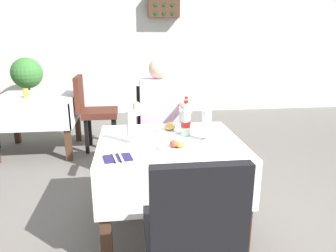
# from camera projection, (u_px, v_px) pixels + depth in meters

# --- Properties ---
(ground_plane) EXTENTS (11.00, 11.00, 0.00)m
(ground_plane) POSITION_uv_depth(u_px,v_px,m) (188.00, 231.00, 2.42)
(ground_plane) COLOR #66605B
(back_wall) EXTENTS (11.00, 0.12, 3.02)m
(back_wall) POSITION_uv_depth(u_px,v_px,m) (150.00, 33.00, 5.82)
(back_wall) COLOR silver
(back_wall) RESTS_ON ground
(main_dining_table) EXTENTS (1.02, 0.90, 0.73)m
(main_dining_table) POSITION_uv_depth(u_px,v_px,m) (170.00, 163.00, 2.30)
(main_dining_table) COLOR white
(main_dining_table) RESTS_ON ground
(chair_far_diner_seat) EXTENTS (0.44, 0.50, 0.97)m
(chair_far_diner_seat) POSITION_uv_depth(u_px,v_px,m) (159.00, 130.00, 3.10)
(chair_far_diner_seat) COLOR black
(chair_far_diner_seat) RESTS_ON ground
(chair_near_camera_side) EXTENTS (0.44, 0.50, 0.97)m
(chair_near_camera_side) POSITION_uv_depth(u_px,v_px,m) (192.00, 232.00, 1.50)
(chair_near_camera_side) COLOR black
(chair_near_camera_side) RESTS_ON ground
(seated_diner_far) EXTENTS (0.50, 0.46, 1.26)m
(seated_diner_far) POSITION_uv_depth(u_px,v_px,m) (160.00, 118.00, 2.95)
(seated_diner_far) COLOR #282D42
(seated_diner_far) RESTS_ON ground
(plate_near_camera) EXTENTS (0.24, 0.24, 0.06)m
(plate_near_camera) POSITION_uv_depth(u_px,v_px,m) (175.00, 146.00, 2.10)
(plate_near_camera) COLOR white
(plate_near_camera) RESTS_ON main_dining_table
(plate_far_diner) EXTENTS (0.22, 0.22, 0.06)m
(plate_far_diner) POSITION_uv_depth(u_px,v_px,m) (170.00, 128.00, 2.47)
(plate_far_diner) COLOR white
(plate_far_diner) RESTS_ON main_dining_table
(beer_glass_left) EXTENTS (0.07, 0.07, 0.23)m
(beer_glass_left) POSITION_uv_depth(u_px,v_px,m) (131.00, 127.00, 2.17)
(beer_glass_left) COLOR white
(beer_glass_left) RESTS_ON main_dining_table
(beer_glass_middle) EXTENTS (0.07, 0.07, 0.22)m
(beer_glass_middle) POSITION_uv_depth(u_px,v_px,m) (206.00, 125.00, 2.23)
(beer_glass_middle) COLOR white
(beer_glass_middle) RESTS_ON main_dining_table
(cola_bottle_primary) EXTENTS (0.07, 0.07, 0.27)m
(cola_bottle_primary) POSITION_uv_depth(u_px,v_px,m) (186.00, 120.00, 2.33)
(cola_bottle_primary) COLOR silver
(cola_bottle_primary) RESTS_ON main_dining_table
(cola_bottle_secondary) EXTENTS (0.06, 0.06, 0.25)m
(cola_bottle_secondary) POSITION_uv_depth(u_px,v_px,m) (186.00, 114.00, 2.56)
(cola_bottle_secondary) COLOR silver
(cola_bottle_secondary) RESTS_ON main_dining_table
(napkin_cutlery_set) EXTENTS (0.19, 0.20, 0.01)m
(napkin_cutlery_set) POSITION_uv_depth(u_px,v_px,m) (118.00, 158.00, 1.92)
(napkin_cutlery_set) COLOR #231E4C
(napkin_cutlery_set) RESTS_ON main_dining_table
(background_dining_table) EXTENTS (0.96, 0.87, 0.73)m
(background_dining_table) POSITION_uv_depth(u_px,v_px,m) (37.00, 110.00, 3.96)
(background_dining_table) COLOR white
(background_dining_table) RESTS_ON ground
(background_chair_right) EXTENTS (0.50, 0.44, 0.97)m
(background_chair_right) POSITION_uv_depth(u_px,v_px,m) (93.00, 108.00, 4.04)
(background_chair_right) COLOR #4C2319
(background_chair_right) RESTS_ON ground
(background_table_tumbler) EXTENTS (0.06, 0.06, 0.11)m
(background_table_tumbler) POSITION_uv_depth(u_px,v_px,m) (26.00, 93.00, 3.77)
(background_table_tumbler) COLOR gold
(background_table_tumbler) RESTS_ON background_dining_table
(potted_plant_corner) EXTENTS (0.51, 0.51, 1.11)m
(potted_plant_corner) POSITION_uv_depth(u_px,v_px,m) (28.00, 80.00, 5.22)
(potted_plant_corner) COLOR brown
(potted_plant_corner) RESTS_ON ground
(wall_bottle_rack) EXTENTS (0.56, 0.21, 0.42)m
(wall_bottle_rack) POSITION_uv_depth(u_px,v_px,m) (164.00, 5.00, 5.57)
(wall_bottle_rack) COLOR #472D1E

